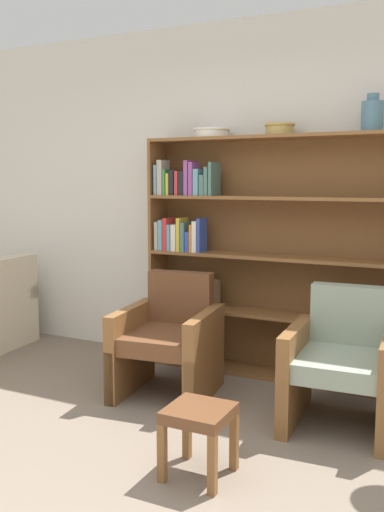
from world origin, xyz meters
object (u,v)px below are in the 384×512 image
Objects in this scene: bookshelf at (255,259)px; vase_tall at (372,115)px; bowl_terracotta at (212,132)px; footstool at (199,421)px; armchair_leather at (169,340)px; armchair_cushioned at (342,364)px; bowl_stoneware at (280,128)px.

bookshelf is 8.47× the size of vase_tall.
bowl_terracotta is 0.79× the size of footstool.
bowl_terracotta is at bearing -98.60° from armchair_leather.
vase_tall is at bearing -94.29° from armchair_cushioned.
bowl_stoneware is 1.74m from armchair_leather.
footstool is (-0.53, -1.62, -1.66)m from vase_tall.
bowl_terracotta reaches higher than armchair_cushioned.
armchair_cushioned is at bearing -29.08° from bowl_terracotta.
vase_tall reaches higher than bookshelf.
bowl_stoneware is 0.27× the size of armchair_leather.
bookshelf is 1.00m from bowl_stoneware.
footstool is (0.12, -1.62, -1.60)m from bowl_stoneware.
armchair_leather is at bearing -119.60° from bookshelf.
bowl_stoneware is 2.28m from footstool.
bowl_terracotta is 1.13× the size of vase_tall.
vase_tall is (0.66, 0.00, 0.06)m from bowl_stoneware.
vase_tall is 1.70m from armchair_cushioned.
bowl_terracotta reaches higher than footstool.
vase_tall reaches higher than armchair_leather.
vase_tall is 2.38m from footstool.
bowl_stoneware is 0.89× the size of vase_tall.
vase_tall is (1.20, 0.00, 0.07)m from bowl_terracotta.
bowl_terracotta is 2.37m from footstool.
bowl_terracotta is 0.35× the size of armchair_leather.
bowl_terracotta is at bearing -32.26° from armchair_cushioned.
bowl_stoneware is 1.76m from armchair_cushioned.
vase_tall is at bearing 71.86° from footstool.
armchair_leather is (-0.39, -0.68, -0.52)m from bookshelf.
bookshelf is 7.50× the size of bowl_terracotta.
footstool is at bearing 119.11° from armchair_leather.
vase_tall is 2.10m from armchair_leather.
footstool is at bearing -85.63° from bowl_stoneware.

